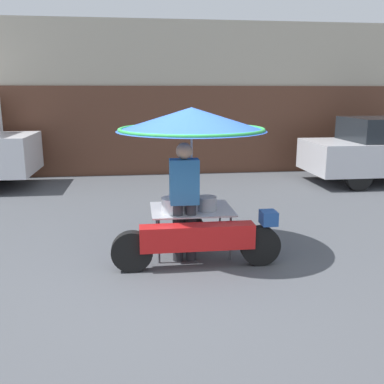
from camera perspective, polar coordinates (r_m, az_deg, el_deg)
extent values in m
plane|color=#4C4F54|center=(5.50, -2.23, -10.85)|extent=(36.00, 36.00, 0.00)
cube|color=#B2A893|center=(12.81, -5.47, 12.28)|extent=(28.00, 2.00, 4.09)
cube|color=#563323|center=(11.82, -5.21, 8.10)|extent=(23.80, 0.06, 2.40)
cylinder|color=black|center=(5.75, 9.07, -7.07)|extent=(0.53, 0.14, 0.53)
cylinder|color=black|center=(5.54, -8.00, -7.86)|extent=(0.53, 0.14, 0.53)
cube|color=red|center=(5.53, 0.71, -5.99)|extent=(1.48, 0.24, 0.32)
cube|color=#234C93|center=(5.66, 10.16, -3.40)|extent=(0.20, 0.24, 0.18)
cylinder|color=black|center=(6.39, -0.36, -5.07)|extent=(0.48, 0.14, 0.48)
cylinder|color=#515156|center=(5.85, 5.14, -6.13)|extent=(0.03, 0.03, 0.62)
cylinder|color=#515156|center=(6.55, 3.74, -3.99)|extent=(0.03, 0.03, 0.62)
cylinder|color=#515156|center=(5.73, -4.42, -6.54)|extent=(0.03, 0.03, 0.62)
cylinder|color=#515156|center=(6.44, -4.77, -4.30)|extent=(0.03, 0.03, 0.62)
cube|color=#B2B2B7|center=(6.03, -0.06, -2.30)|extent=(1.14, 0.88, 0.02)
cylinder|color=#B2B2B7|center=(5.90, -0.06, 2.89)|extent=(0.03, 0.03, 1.09)
cone|color=blue|center=(5.82, -0.06, 9.70)|extent=(2.03, 2.03, 0.31)
torus|color=green|center=(5.83, -0.06, 8.36)|extent=(1.98, 1.98, 0.05)
cylinder|color=silver|center=(5.82, -2.37, -1.75)|extent=(0.35, 0.35, 0.20)
cylinder|color=#939399|center=(5.90, 2.02, -1.56)|extent=(0.26, 0.26, 0.20)
cylinder|color=#939399|center=(6.17, -0.79, -1.35)|extent=(0.21, 0.21, 0.10)
cylinder|color=#2D2D33|center=(5.78, -1.90, -5.40)|extent=(0.14, 0.14, 0.80)
cylinder|color=#2D2D33|center=(5.80, -0.12, -5.33)|extent=(0.14, 0.14, 0.80)
cube|color=teal|center=(5.61, -1.04, 1.39)|extent=(0.38, 0.22, 0.60)
sphere|color=tan|center=(5.54, -1.06, 5.50)|extent=(0.22, 0.22, 0.22)
cylinder|color=black|center=(10.63, 21.31, 1.79)|extent=(0.61, 0.20, 0.61)
cylinder|color=black|center=(11.99, 17.85, 3.27)|extent=(0.61, 0.20, 0.61)
cylinder|color=black|center=(11.95, -24.27, 3.00)|extent=(0.73, 0.24, 0.73)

